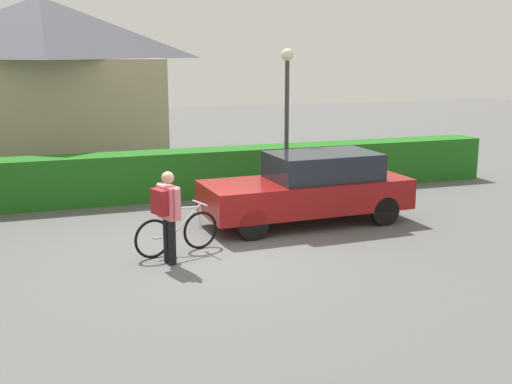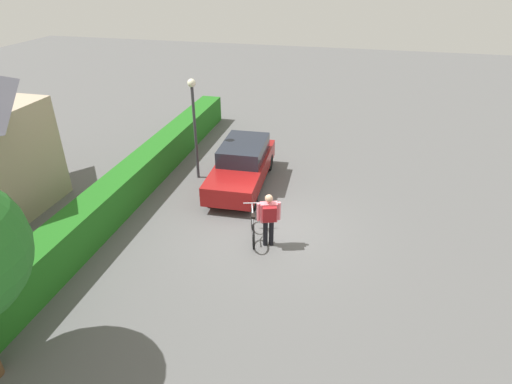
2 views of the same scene
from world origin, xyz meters
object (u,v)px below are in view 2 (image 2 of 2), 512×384
bicycle (253,226)px  person_rider (269,216)px  parked_car_near (242,165)px  street_lamp (194,115)px

bicycle → person_rider: bearing=-117.7°
parked_car_near → person_rider: 3.75m
bicycle → person_rider: (-0.27, -0.51, 0.58)m
person_rider → parked_car_near: bearing=26.3°
parked_car_near → person_rider: (-3.36, -1.66, 0.20)m
bicycle → person_rider: 0.82m
parked_car_near → person_rider: person_rider is taller
parked_car_near → bicycle: (-3.09, -1.15, -0.38)m
bicycle → person_rider: person_rider is taller
parked_car_near → street_lamp: size_ratio=1.21×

